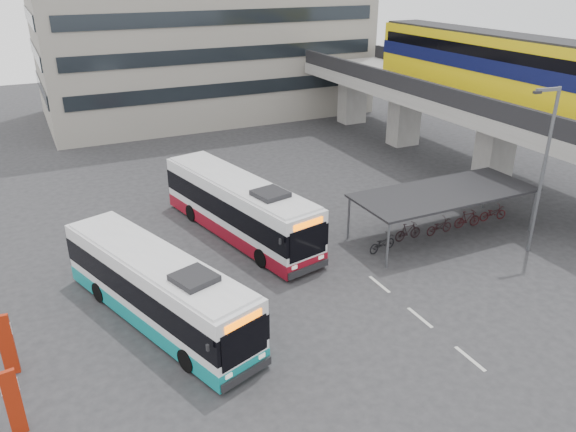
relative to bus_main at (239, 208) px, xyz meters
name	(u,v)px	position (x,y,z in m)	size (l,w,h in m)	color
ground	(333,297)	(1.39, -7.78, -1.60)	(120.00, 120.00, 0.00)	#28282B
viaduct	(474,83)	(18.39, 2.94, 4.63)	(8.00, 32.00, 9.68)	gray
bike_shelter	(442,209)	(9.89, -4.78, -0.08)	(10.00, 4.00, 2.54)	#595B60
road_markings	(420,318)	(3.89, -10.78, -1.59)	(0.15, 7.60, 0.01)	beige
bus_main	(239,208)	(0.00, 0.00, 0.00)	(4.93, 11.92, 3.44)	white
bus_teal	(157,288)	(-5.97, -6.15, -0.10)	(5.81, 11.12, 3.24)	white
pedestrian	(207,297)	(-4.03, -6.52, -0.83)	(0.56, 0.37, 1.55)	black
lamp_post	(543,162)	(12.66, -8.28, 3.23)	(1.49, 0.36, 8.48)	#595B60
sign_totem_south	(13,402)	(-11.50, -10.41, -0.35)	(0.53, 0.21, 2.42)	#971F09
sign_totem_mid	(7,344)	(-11.61, -7.17, -0.32)	(0.54, 0.21, 2.47)	#971F09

